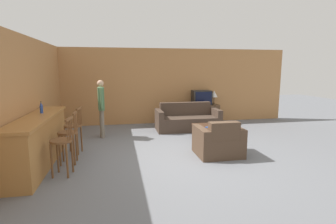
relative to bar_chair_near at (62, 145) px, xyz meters
name	(u,v)px	position (x,y,z in m)	size (l,w,h in m)	color
ground_plane	(185,157)	(2.40, 0.55, -0.56)	(24.00, 24.00, 0.00)	slate
wall_back	(158,86)	(2.40, 4.29, 0.74)	(9.40, 0.08, 2.60)	#B27A47
wall_left	(37,95)	(-0.89, 1.92, 0.74)	(0.08, 8.73, 2.60)	#B27A47
bar_counter	(39,141)	(-0.55, 0.61, -0.06)	(0.55, 2.74, 0.99)	#A87038
bar_chair_near	(62,145)	(0.00, 0.00, 0.00)	(0.44, 0.44, 1.05)	brown
bar_chair_mid	(68,136)	(0.00, 0.62, 0.00)	(0.39, 0.39, 1.05)	brown
bar_chair_far	(74,129)	(0.00, 1.27, 0.00)	(0.45, 0.45, 1.05)	brown
couch_far	(187,120)	(3.14, 3.10, -0.27)	(1.98, 0.90, 0.83)	#423328
armchair_near	(219,142)	(3.17, 0.52, -0.26)	(0.96, 0.86, 0.81)	#4C3828
coffee_table	(206,129)	(3.32, 1.80, -0.25)	(0.55, 0.96, 0.37)	#472D1E
tv_unit	(201,114)	(3.88, 3.96, -0.24)	(1.21, 0.47, 0.66)	#513823
tv	(202,98)	(3.88, 3.96, 0.34)	(0.64, 0.47, 0.50)	black
bottle	(41,108)	(-0.57, 0.99, 0.54)	(0.06, 0.06, 0.24)	#234293
book_on_table	(208,127)	(3.34, 1.67, -0.19)	(0.20, 0.19, 0.02)	navy
table_lamp	(214,94)	(4.34, 3.96, 0.45)	(0.24, 0.24, 0.48)	brown
person_by_window	(101,105)	(0.54, 2.62, 0.35)	(0.20, 0.51, 1.60)	#756B5B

